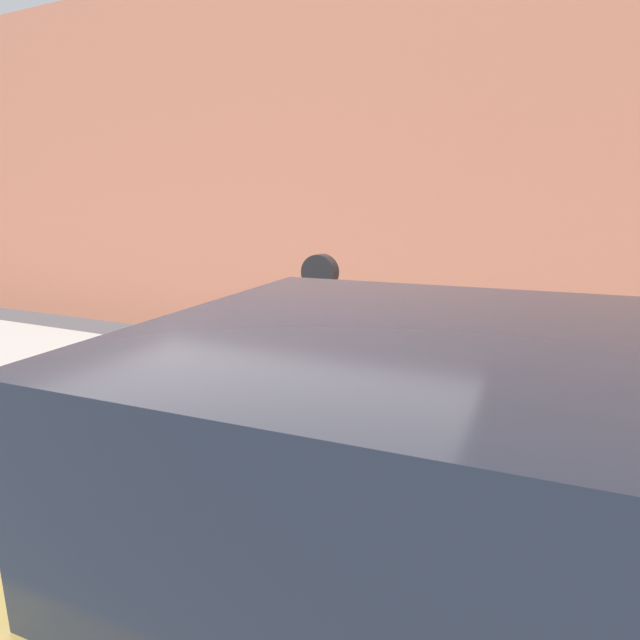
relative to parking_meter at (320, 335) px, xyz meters
name	(u,v)px	position (x,y,z in m)	size (l,w,h in m)	color
ground_plane	(211,596)	(-0.23, -0.96, -1.30)	(60.00, 60.00, 0.00)	#47474C
sidewalk	(352,428)	(-0.23, 1.24, -1.23)	(24.00, 2.80, 0.14)	#9E9B96
building_facade	(429,158)	(-0.23, 3.95, 1.43)	(24.00, 0.30, 5.45)	#935642
parking_meter	(320,335)	(0.00, 0.00, 0.00)	(0.23, 0.12, 1.68)	slate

